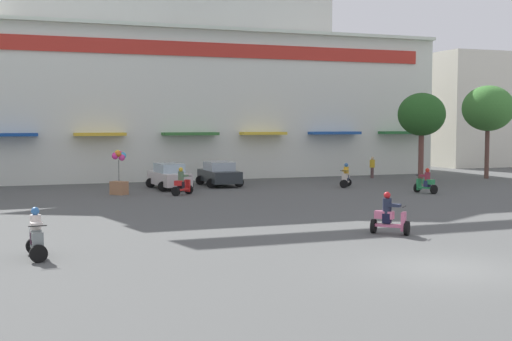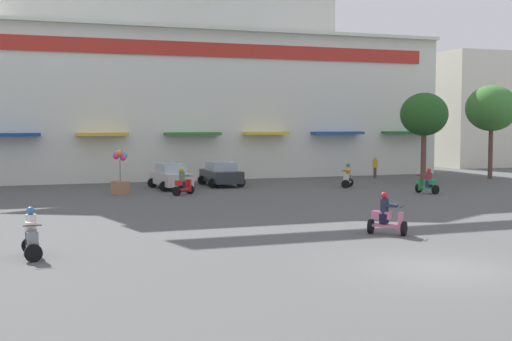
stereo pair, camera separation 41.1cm
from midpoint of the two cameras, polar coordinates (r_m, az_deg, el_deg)
ground_plane at (r=30.80m, az=1.14°, el=-3.45°), size 128.00×128.00×0.00m
colonial_building at (r=54.00m, az=-8.23°, el=9.55°), size 40.40×19.53×21.67m
flank_building_right at (r=68.31m, az=16.69°, el=4.93°), size 8.66×11.26×10.52m
plaza_tree_1 at (r=51.33m, az=18.97°, el=5.01°), size 3.65×3.75×6.75m
plaza_tree_3 at (r=45.32m, az=13.70°, el=4.62°), size 3.21×2.87×6.02m
parked_car_0 at (r=41.16m, az=-7.70°, el=-0.49°), size 2.46×4.21×1.58m
parked_car_1 at (r=42.90m, az=-3.43°, el=-0.29°), size 2.47×3.96×1.54m
scooter_rider_1 at (r=21.12m, az=-18.78°, el=-5.41°), size 0.60×1.49×1.53m
scooter_rider_2 at (r=39.57m, az=14.01°, el=-1.02°), size 0.88×1.45×1.46m
scooter_rider_7 at (r=37.62m, az=-6.64°, el=-1.13°), size 1.39×1.28×1.57m
scooter_rider_8 at (r=42.32m, az=7.40°, el=-0.56°), size 1.22×1.34×1.52m
scooter_rider_9 at (r=24.70m, az=10.86°, el=-3.90°), size 1.33×1.32×1.55m
pedestrian_0 at (r=49.58m, az=9.65°, el=0.38°), size 0.44×0.44×1.59m
balloon_vendor_cart at (r=38.39m, az=-11.91°, el=-0.32°), size 1.04×1.07×2.52m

